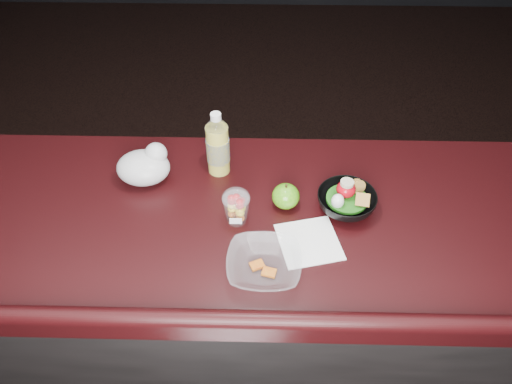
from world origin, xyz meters
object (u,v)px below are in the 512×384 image
Objects in this scene: lemonade_bottle at (218,148)px; snack_bowl at (346,200)px; takeout_bowl at (264,265)px; fruit_cup at (236,206)px; green_apple at (286,196)px.

lemonade_bottle is 0.41m from snack_bowl.
takeout_bowl is at bearing -69.45° from lemonade_bottle.
takeout_bowl is (0.08, -0.17, -0.03)m from fruit_cup.
fruit_cup is at bearing -72.76° from lemonade_bottle.
snack_bowl is at bearing 44.50° from takeout_bowl.
green_apple is at bearing 177.58° from snack_bowl.
green_apple is 0.44× the size of snack_bowl.
fruit_cup is at bearing 114.39° from takeout_bowl.
green_apple is at bearing -36.11° from lemonade_bottle.
fruit_cup is at bearing -170.01° from snack_bowl.
green_apple is 0.17m from snack_bowl.
snack_bowl is 0.33m from takeout_bowl.
lemonade_bottle reaches higher than snack_bowl.
fruit_cup is 0.19m from takeout_bowl.
green_apple is 0.25m from takeout_bowl.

